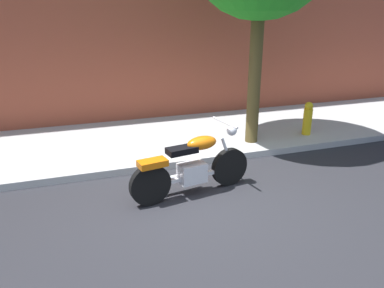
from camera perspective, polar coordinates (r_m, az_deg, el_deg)
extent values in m
plane|color=#28282D|center=(6.04, 0.06, -8.51)|extent=(60.00, 60.00, 0.00)
cube|color=#AFAFAF|center=(8.56, -6.15, 0.61)|extent=(18.99, 3.18, 0.14)
cylinder|color=black|center=(6.44, 5.74, -3.50)|extent=(0.67, 0.23, 0.66)
cylinder|color=black|center=(5.81, -6.39, -6.23)|extent=(0.67, 0.23, 0.66)
cube|color=silver|center=(6.06, 0.00, -4.39)|extent=(0.48, 0.35, 0.32)
cube|color=silver|center=(6.09, 0.00, -4.99)|extent=(1.31, 0.30, 0.06)
ellipsoid|color=#D1660C|center=(5.97, 1.52, 0.17)|extent=(0.56, 0.34, 0.22)
cube|color=black|center=(5.83, -1.56, -0.96)|extent=(0.51, 0.32, 0.10)
cube|color=#D1660C|center=(5.68, -6.06, -2.94)|extent=(0.47, 0.31, 0.10)
cylinder|color=silver|center=(6.30, 5.37, -1.27)|extent=(0.28, 0.10, 0.58)
cylinder|color=silver|center=(6.10, 5.06, 3.30)|extent=(0.15, 0.70, 0.04)
sphere|color=silver|center=(6.22, 6.09, 2.05)|extent=(0.17, 0.17, 0.17)
cylinder|color=silver|center=(6.13, -2.78, -5.16)|extent=(0.80, 0.22, 0.09)
cylinder|color=brown|center=(7.96, 9.59, 10.81)|extent=(0.27, 0.27, 3.32)
cylinder|color=gold|center=(9.02, 17.15, 2.87)|extent=(0.20, 0.20, 0.75)
sphere|color=gold|center=(8.91, 17.43, 5.54)|extent=(0.19, 0.19, 0.19)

